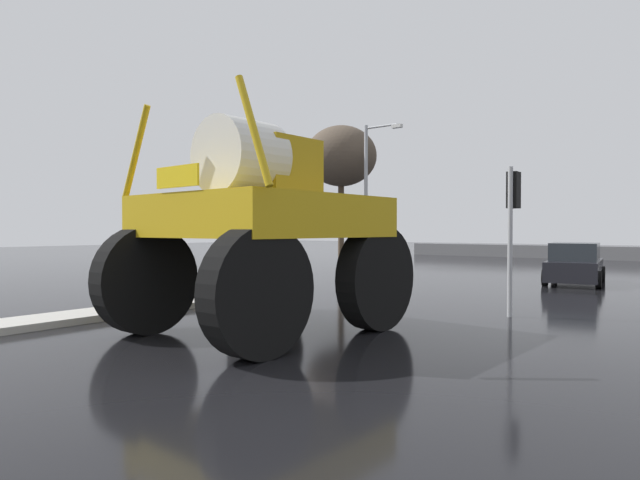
% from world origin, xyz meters
% --- Properties ---
extents(ground_plane, '(120.00, 120.00, 0.00)m').
position_xyz_m(ground_plane, '(0.00, 18.00, 0.00)').
color(ground_plane, black).
extents(median_island, '(1.24, 11.52, 0.15)m').
position_xyz_m(median_island, '(-3.87, 4.80, 0.07)').
color(median_island, '#B2AFA8').
rests_on(median_island, ground).
extents(oversize_sprayer, '(4.11, 5.40, 4.37)m').
position_xyz_m(oversize_sprayer, '(0.30, 6.14, 2.04)').
color(oversize_sprayer, black).
rests_on(oversize_sprayer, ground).
extents(sedan_ahead, '(2.32, 4.30, 1.52)m').
position_xyz_m(sedan_ahead, '(2.81, 19.97, 0.71)').
color(sedan_ahead, black).
rests_on(sedan_ahead, ground).
extents(traffic_signal_near_left, '(0.24, 0.54, 3.71)m').
position_xyz_m(traffic_signal_near_left, '(-4.91, 11.08, 2.71)').
color(traffic_signal_near_left, '#A8AAAF').
rests_on(traffic_signal_near_left, ground).
extents(traffic_signal_near_right, '(0.24, 0.54, 3.43)m').
position_xyz_m(traffic_signal_near_right, '(3.49, 11.09, 2.50)').
color(traffic_signal_near_right, '#A8AAAF').
rests_on(traffic_signal_near_right, ground).
extents(streetlight_far_left, '(2.09, 0.24, 7.16)m').
position_xyz_m(streetlight_far_left, '(-6.86, 21.02, 4.04)').
color(streetlight_far_left, '#A8AAAF').
rests_on(streetlight_far_left, ground).
extents(bare_tree_left, '(3.77, 3.77, 7.52)m').
position_xyz_m(bare_tree_left, '(-9.17, 21.87, 5.88)').
color(bare_tree_left, '#473828').
rests_on(bare_tree_left, ground).
extents(roadside_barrier, '(27.01, 0.24, 0.90)m').
position_xyz_m(roadside_barrier, '(0.00, 38.21, 0.45)').
color(roadside_barrier, '#59595B').
rests_on(roadside_barrier, ground).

